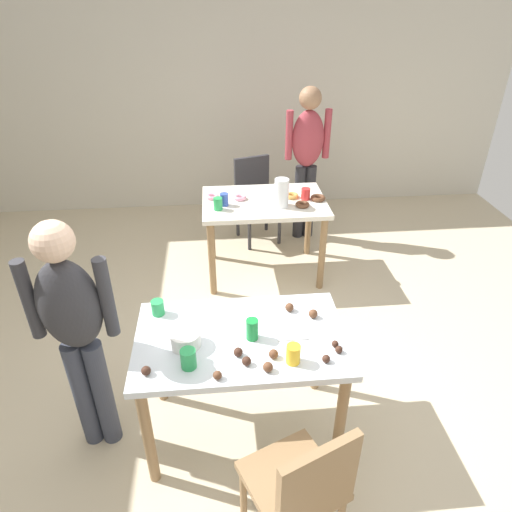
{
  "coord_description": "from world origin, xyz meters",
  "views": [
    {
      "loc": [
        -0.24,
        -2.12,
        2.4
      ],
      "look_at": [
        -0.01,
        0.35,
        0.9
      ],
      "focal_mm": 31.82,
      "sensor_mm": 36.0,
      "label": 1
    }
  ],
  "objects_px": {
    "soda_can": "(252,329)",
    "chair_near_table": "(302,486)",
    "mixing_bowl": "(185,339)",
    "person_adult_far": "(307,152)",
    "chair_far_table": "(255,194)",
    "person_girl_near": "(75,325)",
    "dining_table_far": "(264,212)",
    "dining_table_near": "(241,351)",
    "pitcher_far": "(282,193)"
  },
  "relations": [
    {
      "from": "soda_can",
      "to": "chair_near_table",
      "type": "bearing_deg",
      "value": -77.29
    },
    {
      "from": "mixing_bowl",
      "to": "person_adult_far",
      "type": "bearing_deg",
      "value": 65.84
    },
    {
      "from": "chair_far_table",
      "to": "person_adult_far",
      "type": "distance_m",
      "value": 0.69
    },
    {
      "from": "person_girl_near",
      "to": "dining_table_far",
      "type": "bearing_deg",
      "value": 56.25
    },
    {
      "from": "dining_table_far",
      "to": "person_adult_far",
      "type": "height_order",
      "value": "person_adult_far"
    },
    {
      "from": "dining_table_near",
      "to": "person_girl_near",
      "type": "height_order",
      "value": "person_girl_near"
    },
    {
      "from": "dining_table_near",
      "to": "dining_table_far",
      "type": "distance_m",
      "value": 1.8
    },
    {
      "from": "mixing_bowl",
      "to": "pitcher_far",
      "type": "relative_size",
      "value": 0.66
    },
    {
      "from": "chair_far_table",
      "to": "soda_can",
      "type": "xyz_separation_m",
      "value": [
        -0.25,
        -2.51,
        0.31
      ]
    },
    {
      "from": "dining_table_far",
      "to": "pitcher_far",
      "type": "xyz_separation_m",
      "value": [
        0.13,
        -0.13,
        0.23
      ]
    },
    {
      "from": "mixing_bowl",
      "to": "pitcher_far",
      "type": "xyz_separation_m",
      "value": [
        0.75,
        1.68,
        0.08
      ]
    },
    {
      "from": "dining_table_near",
      "to": "mixing_bowl",
      "type": "height_order",
      "value": "mixing_bowl"
    },
    {
      "from": "chair_near_table",
      "to": "person_girl_near",
      "type": "distance_m",
      "value": 1.36
    },
    {
      "from": "dining_table_far",
      "to": "mixing_bowl",
      "type": "relative_size",
      "value": 6.66
    },
    {
      "from": "mixing_bowl",
      "to": "chair_near_table",
      "type": "bearing_deg",
      "value": -52.91
    },
    {
      "from": "dining_table_near",
      "to": "person_girl_near",
      "type": "xyz_separation_m",
      "value": [
        -0.86,
        0.01,
        0.25
      ]
    },
    {
      "from": "dining_table_near",
      "to": "pitcher_far",
      "type": "relative_size",
      "value": 4.7
    },
    {
      "from": "dining_table_far",
      "to": "soda_can",
      "type": "bearing_deg",
      "value": -98.28
    },
    {
      "from": "dining_table_near",
      "to": "chair_near_table",
      "type": "height_order",
      "value": "chair_near_table"
    },
    {
      "from": "dining_table_far",
      "to": "chair_near_table",
      "type": "height_order",
      "value": "chair_near_table"
    },
    {
      "from": "dining_table_far",
      "to": "soda_can",
      "type": "relative_size",
      "value": 8.9
    },
    {
      "from": "dining_table_far",
      "to": "pitcher_far",
      "type": "relative_size",
      "value": 4.43
    },
    {
      "from": "chair_near_table",
      "to": "person_adult_far",
      "type": "height_order",
      "value": "person_adult_far"
    },
    {
      "from": "mixing_bowl",
      "to": "soda_can",
      "type": "relative_size",
      "value": 1.34
    },
    {
      "from": "chair_far_table",
      "to": "mixing_bowl",
      "type": "distance_m",
      "value": 2.62
    },
    {
      "from": "dining_table_near",
      "to": "dining_table_far",
      "type": "relative_size",
      "value": 1.06
    },
    {
      "from": "person_girl_near",
      "to": "pitcher_far",
      "type": "xyz_separation_m",
      "value": [
        1.31,
        1.63,
        -0.01
      ]
    },
    {
      "from": "chair_near_table",
      "to": "person_girl_near",
      "type": "relative_size",
      "value": 0.59
    },
    {
      "from": "dining_table_near",
      "to": "chair_far_table",
      "type": "distance_m",
      "value": 2.52
    },
    {
      "from": "soda_can",
      "to": "pitcher_far",
      "type": "relative_size",
      "value": 0.5
    },
    {
      "from": "person_adult_far",
      "to": "chair_near_table",
      "type": "bearing_deg",
      "value": -100.83
    },
    {
      "from": "chair_near_table",
      "to": "mixing_bowl",
      "type": "relative_size",
      "value": 5.34
    },
    {
      "from": "chair_near_table",
      "to": "chair_far_table",
      "type": "bearing_deg",
      "value": 88.35
    },
    {
      "from": "dining_table_near",
      "to": "dining_table_far",
      "type": "height_order",
      "value": "same"
    },
    {
      "from": "person_adult_far",
      "to": "mixing_bowl",
      "type": "bearing_deg",
      "value": -114.16
    },
    {
      "from": "chair_near_table",
      "to": "pitcher_far",
      "type": "height_order",
      "value": "pitcher_far"
    },
    {
      "from": "chair_near_table",
      "to": "chair_far_table",
      "type": "distance_m",
      "value": 3.22
    },
    {
      "from": "chair_near_table",
      "to": "person_girl_near",
      "type": "height_order",
      "value": "person_girl_near"
    },
    {
      "from": "pitcher_far",
      "to": "soda_can",
      "type": "bearing_deg",
      "value": -103.35
    },
    {
      "from": "dining_table_far",
      "to": "person_girl_near",
      "type": "height_order",
      "value": "person_girl_near"
    },
    {
      "from": "chair_far_table",
      "to": "mixing_bowl",
      "type": "xyz_separation_m",
      "value": [
        -0.61,
        -2.54,
        0.3
      ]
    },
    {
      "from": "dining_table_far",
      "to": "chair_near_table",
      "type": "bearing_deg",
      "value": -92.35
    },
    {
      "from": "dining_table_far",
      "to": "person_girl_near",
      "type": "bearing_deg",
      "value": -123.75
    },
    {
      "from": "person_girl_near",
      "to": "person_adult_far",
      "type": "distance_m",
      "value": 2.98
    },
    {
      "from": "chair_far_table",
      "to": "person_girl_near",
      "type": "bearing_deg",
      "value": -115.17
    },
    {
      "from": "dining_table_near",
      "to": "dining_table_far",
      "type": "xyz_separation_m",
      "value": [
        0.32,
        1.77,
        -0.0
      ]
    },
    {
      "from": "person_girl_near",
      "to": "soda_can",
      "type": "distance_m",
      "value": 0.92
    },
    {
      "from": "dining_table_near",
      "to": "person_girl_near",
      "type": "bearing_deg",
      "value": 179.31
    },
    {
      "from": "chair_near_table",
      "to": "mixing_bowl",
      "type": "xyz_separation_m",
      "value": [
        -0.51,
        0.68,
        0.3
      ]
    },
    {
      "from": "dining_table_far",
      "to": "chair_near_table",
      "type": "relative_size",
      "value": 1.25
    }
  ]
}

